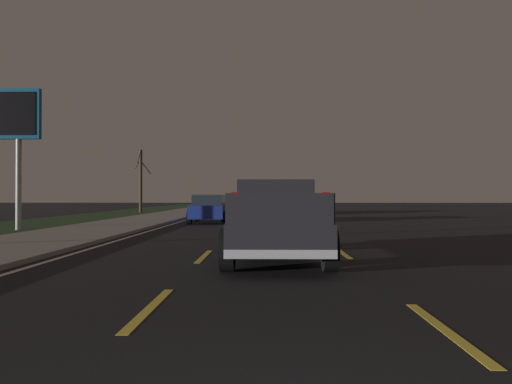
{
  "coord_description": "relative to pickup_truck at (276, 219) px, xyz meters",
  "views": [
    {
      "loc": [
        -1.68,
        0.21,
        1.48
      ],
      "look_at": [
        11.45,
        0.52,
        1.59
      ],
      "focal_mm": 32.77,
      "sensor_mm": 36.0,
      "label": 1
    }
  ],
  "objects": [
    {
      "name": "sedan_red",
      "position": [
        28.09,
        -0.21,
        -0.13
      ],
      "size": [
        4.44,
        2.09,
        1.54
      ],
      "color": "maroon",
      "rests_on": "ground"
    },
    {
      "name": "gas_price_sign",
      "position": [
        8.79,
        11.02,
        3.67
      ],
      "size": [
        0.27,
        1.9,
        6.15
      ],
      "color": "#99999E",
      "rests_on": "ground"
    },
    {
      "name": "grass_verge",
      "position": [
        17.45,
        12.45,
        -0.91
      ],
      "size": [
        108.0,
        6.0,
        0.01
      ],
      "primitive_type": "cube",
      "color": "#1E3819",
      "rests_on": "ground"
    },
    {
      "name": "sidewalk_shoulder",
      "position": [
        17.45,
        7.45,
        -0.85
      ],
      "size": [
        108.0,
        4.0,
        0.12
      ],
      "primitive_type": "cube",
      "color": "gray",
      "rests_on": "ground"
    },
    {
      "name": "bare_tree_far",
      "position": [
        30.05,
        11.45,
        2.1
      ],
      "size": [
        2.35,
        1.51,
        5.6
      ],
      "color": "#423323",
      "rests_on": "ground"
    },
    {
      "name": "sedan_black",
      "position": [
        24.54,
        3.63,
        -0.13
      ],
      "size": [
        4.43,
        2.07,
        1.54
      ],
      "color": "black",
      "rests_on": "ground"
    },
    {
      "name": "lane_markings",
      "position": [
        21.09,
        3.02,
        -0.91
      ],
      "size": [
        108.42,
        7.04,
        0.01
      ],
      "color": "yellow",
      "rests_on": "ground"
    },
    {
      "name": "pickup_truck",
      "position": [
        0.0,
        0.0,
        0.0
      ],
      "size": [
        5.44,
        2.31,
        1.87
      ],
      "color": "#232328",
      "rests_on": "ground"
    },
    {
      "name": "sedan_blue",
      "position": [
        14.56,
        3.39,
        -0.13
      ],
      "size": [
        4.42,
        2.05,
        1.54
      ],
      "color": "navy",
      "rests_on": "ground"
    },
    {
      "name": "ground",
      "position": [
        17.45,
        -0.0,
        -0.91
      ],
      "size": [
        144.0,
        144.0,
        0.0
      ],
      "primitive_type": "plane",
      "color": "black"
    }
  ]
}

